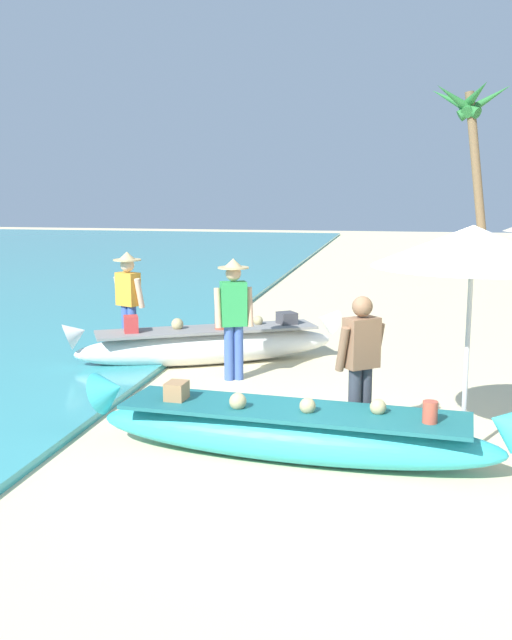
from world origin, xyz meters
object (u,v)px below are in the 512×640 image
patio_umbrella_large (473,247)px  person_tourist_customer (361,361)px  boat_white_midground (208,344)px  person_vendor_assistant (128,298)px  person_vendor_hatted (234,311)px  boat_cyan_foreground (292,431)px  palm_tree_mid_cluster (471,125)px

patio_umbrella_large → person_tourist_customer: bearing=168.1°
person_tourist_customer → boat_white_midground: bearing=128.7°
person_tourist_customer → person_vendor_assistant: person_vendor_assistant is taller
patio_umbrella_large → boat_white_midground: bearing=136.7°
person_vendor_hatted → person_vendor_assistant: (-1.90, 0.82, 0.01)m
person_vendor_hatted → patio_umbrella_large: bearing=-40.3°
boat_cyan_foreground → person_tourist_customer: (0.65, 0.62, 0.62)m
boat_white_midground → patio_umbrella_large: (3.61, -3.39, 1.85)m
person_tourist_customer → patio_umbrella_large: (1.07, -0.23, 1.25)m
boat_white_midground → person_tourist_customer: (2.54, -3.17, 0.59)m
boat_white_midground → palm_tree_mid_cluster: size_ratio=0.69×
boat_white_midground → person_tourist_customer: person_tourist_customer is taller
person_vendor_hatted → boat_white_midground: bearing=125.7°
person_vendor_hatted → patio_umbrella_large: patio_umbrella_large is taller
patio_umbrella_large → palm_tree_mid_cluster: 16.74m
person_vendor_hatted → palm_tree_mid_cluster: (4.33, 13.96, 3.64)m
boat_cyan_foreground → boat_white_midground: bearing=116.6°
palm_tree_mid_cluster → patio_umbrella_large: bearing=-94.6°
boat_cyan_foreground → boat_white_midground: boat_white_midground is taller
boat_white_midground → person_vendor_assistant: person_vendor_assistant is taller
boat_cyan_foreground → patio_umbrella_large: 2.56m
patio_umbrella_large → palm_tree_mid_cluster: (1.34, 16.50, 2.48)m
boat_white_midground → person_vendor_hatted: bearing=-54.3°
person_vendor_hatted → palm_tree_mid_cluster: size_ratio=0.29×
person_vendor_assistant → palm_tree_mid_cluster: size_ratio=0.29×
person_vendor_hatted → palm_tree_mid_cluster: bearing=72.8°
palm_tree_mid_cluster → boat_white_midground: bearing=-110.7°
boat_cyan_foreground → person_vendor_assistant: person_vendor_assistant is taller
boat_cyan_foreground → person_vendor_hatted: person_vendor_hatted is taller
boat_white_midground → patio_umbrella_large: bearing=-43.3°
boat_white_midground → person_vendor_assistant: size_ratio=2.34×
boat_white_midground → patio_umbrella_large: 5.28m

